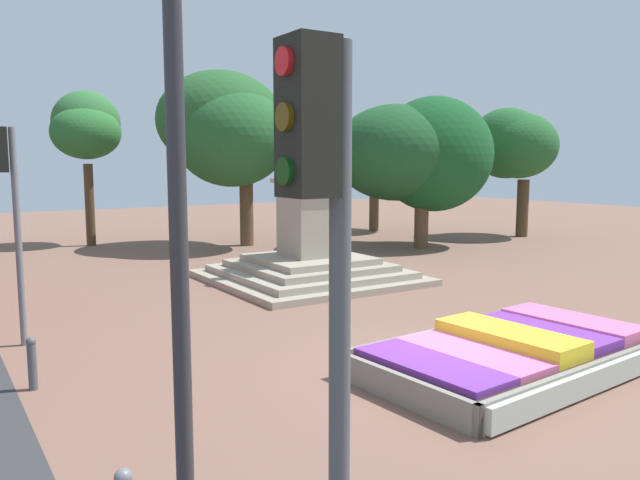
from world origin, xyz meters
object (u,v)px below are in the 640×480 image
(statue_monument, at_px, (310,250))
(kerb_bollard_north, at_px, (32,362))
(traffic_light_mid_block, at_px, (9,195))
(traffic_light_near_crossing, at_px, (324,274))
(flower_planter, at_px, (514,354))
(banner_pole, at_px, (174,82))

(statue_monument, distance_m, kerb_bollard_north, 9.49)
(traffic_light_mid_block, distance_m, kerb_bollard_north, 3.49)
(traffic_light_near_crossing, xyz_separation_m, kerb_bollard_north, (-0.52, 7.10, -2.35))
(statue_monument, relative_size, traffic_light_mid_block, 1.33)
(flower_planter, bearing_deg, traffic_light_mid_block, 138.42)
(traffic_light_mid_block, bearing_deg, banner_pole, -88.23)
(banner_pole, bearing_deg, traffic_light_near_crossing, -84.94)
(kerb_bollard_north, bearing_deg, statue_monument, 32.41)
(statue_monument, xyz_separation_m, banner_pole, (-7.63, -10.42, 3.05))
(traffic_light_near_crossing, height_order, banner_pole, banner_pole)
(flower_planter, relative_size, traffic_light_mid_block, 1.30)
(statue_monument, distance_m, traffic_light_mid_block, 8.48)
(banner_pole, bearing_deg, kerb_bollard_north, 93.91)
(banner_pole, distance_m, kerb_bollard_north, 6.41)
(statue_monument, height_order, kerb_bollard_north, statue_monument)
(traffic_light_near_crossing, height_order, kerb_bollard_north, traffic_light_near_crossing)
(traffic_light_near_crossing, xyz_separation_m, traffic_light_mid_block, (-0.40, 9.67, 0.00))
(flower_planter, distance_m, traffic_light_near_crossing, 7.70)
(flower_planter, height_order, traffic_light_mid_block, traffic_light_mid_block)
(statue_monument, bearing_deg, flower_planter, -98.70)
(banner_pole, relative_size, kerb_bollard_north, 8.96)
(traffic_light_near_crossing, relative_size, banner_pole, 0.55)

